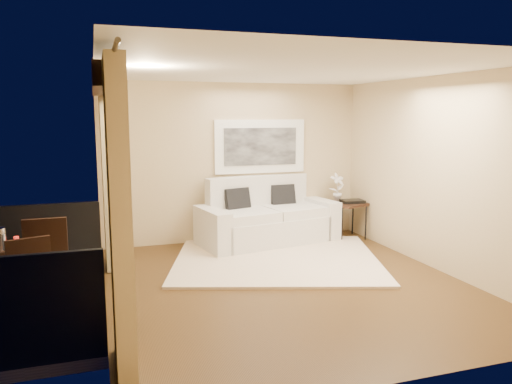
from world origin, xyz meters
TOP-DOWN VIEW (x-y plane):
  - floor at (0.00, 0.00)m, footprint 5.00×5.00m
  - room_shell at (-2.13, 0.00)m, footprint 5.00×6.40m
  - balcony at (-3.31, 0.00)m, footprint 1.81×2.60m
  - curtains at (-2.11, 0.00)m, footprint 0.16×4.80m
  - artwork at (0.46, 2.46)m, footprint 1.62×0.07m
  - rug at (0.26, 1.08)m, footprint 3.64×3.39m
  - sofa at (0.44, 2.10)m, footprint 2.47×1.40m
  - side_table at (1.93, 1.98)m, footprint 0.74×0.74m
  - tray at (2.00, 1.95)m, footprint 0.40×0.31m
  - orchid at (1.81, 2.16)m, footprint 0.28×0.21m
  - bistro_table at (-3.23, 0.44)m, footprint 0.68×0.68m
  - balcony_chair_far at (-2.84, 0.10)m, footprint 0.46×0.46m
  - balcony_chair_near at (-2.93, -0.58)m, footprint 0.52×0.52m
  - candle at (-3.21, 0.58)m, footprint 0.06×0.06m
  - vase at (-3.29, 0.25)m, footprint 0.04×0.04m
  - glass_a at (-3.08, 0.39)m, footprint 0.06×0.06m
  - glass_b at (-3.06, 0.47)m, footprint 0.06×0.06m

SIDE VIEW (x-z plane):
  - floor at x=0.00m, z-range 0.00..0.00m
  - rug at x=0.26m, z-range 0.00..0.04m
  - balcony at x=-3.31m, z-range -0.41..0.76m
  - sofa at x=0.44m, z-range -0.16..0.95m
  - balcony_chair_near at x=-2.93m, z-range 0.08..1.04m
  - side_table at x=1.93m, z-range 0.26..0.89m
  - bistro_table at x=-3.23m, z-range 0.25..0.93m
  - balcony_chair_far at x=-2.84m, z-range 0.09..1.14m
  - tray at x=2.00m, z-range 0.63..0.68m
  - candle at x=-3.21m, z-range 0.67..0.74m
  - glass_a at x=-3.08m, z-range 0.67..0.79m
  - glass_b at x=-3.06m, z-range 0.67..0.79m
  - vase at x=-3.29m, z-range 0.67..0.85m
  - orchid at x=1.81m, z-range 0.63..1.14m
  - curtains at x=-2.11m, z-range 0.02..2.66m
  - artwork at x=0.46m, z-range 1.16..2.08m
  - room_shell at x=-2.13m, z-range 0.02..5.02m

